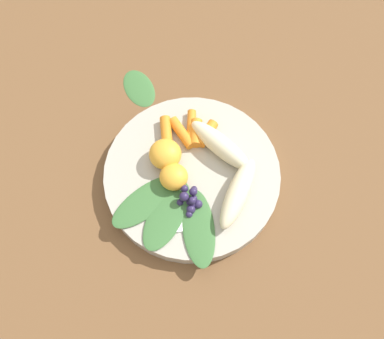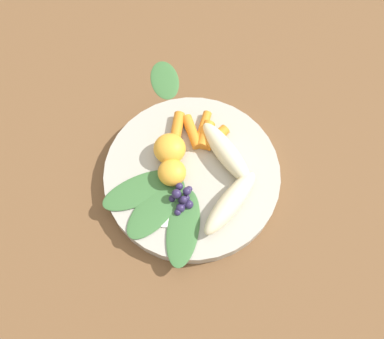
% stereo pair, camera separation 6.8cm
% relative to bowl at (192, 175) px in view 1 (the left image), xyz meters
% --- Properties ---
extents(ground_plane, '(2.40, 2.40, 0.00)m').
position_rel_bowl_xyz_m(ground_plane, '(0.00, 0.00, -0.01)').
color(ground_plane, brown).
extents(bowl, '(0.28, 0.28, 0.03)m').
position_rel_bowl_xyz_m(bowl, '(0.00, 0.00, 0.00)').
color(bowl, '#B2AD9E').
rests_on(bowl, ground_plane).
extents(banana_peeled_left, '(0.13, 0.04, 0.03)m').
position_rel_bowl_xyz_m(banana_peeled_left, '(-0.01, -0.06, 0.03)').
color(banana_peeled_left, beige).
rests_on(banana_peeled_left, bowl).
extents(banana_peeled_right, '(0.06, 0.13, 0.03)m').
position_rel_bowl_xyz_m(banana_peeled_right, '(-0.08, -0.01, 0.03)').
color(banana_peeled_right, beige).
rests_on(banana_peeled_right, bowl).
extents(orange_segment_near, '(0.04, 0.04, 0.03)m').
position_rel_bowl_xyz_m(orange_segment_near, '(0.01, 0.03, 0.03)').
color(orange_segment_near, '#F4A833').
rests_on(orange_segment_near, bowl).
extents(orange_segment_far, '(0.05, 0.05, 0.04)m').
position_rel_bowl_xyz_m(orange_segment_far, '(0.05, 0.01, 0.03)').
color(orange_segment_far, '#F4A833').
rests_on(orange_segment_far, bowl).
extents(carrot_front, '(0.02, 0.05, 0.02)m').
position_rel_bowl_xyz_m(carrot_front, '(0.02, -0.07, 0.02)').
color(carrot_front, orange).
rests_on(carrot_front, bowl).
extents(carrot_mid_left, '(0.04, 0.05, 0.02)m').
position_rel_bowl_xyz_m(carrot_mid_left, '(0.04, -0.06, 0.02)').
color(carrot_mid_left, orange).
rests_on(carrot_mid_left, bowl).
extents(carrot_mid_right, '(0.05, 0.05, 0.01)m').
position_rel_bowl_xyz_m(carrot_mid_right, '(0.05, -0.06, 0.02)').
color(carrot_mid_right, orange).
rests_on(carrot_mid_right, bowl).
extents(carrot_rear, '(0.06, 0.04, 0.02)m').
position_rel_bowl_xyz_m(carrot_rear, '(0.05, -0.04, 0.02)').
color(carrot_rear, orange).
rests_on(carrot_rear, bowl).
extents(carrot_small, '(0.05, 0.05, 0.02)m').
position_rel_bowl_xyz_m(carrot_small, '(0.08, -0.03, 0.02)').
color(carrot_small, orange).
rests_on(carrot_small, bowl).
extents(blueberry_pile, '(0.04, 0.05, 0.03)m').
position_rel_bowl_xyz_m(blueberry_pile, '(-0.03, 0.04, 0.02)').
color(blueberry_pile, '#2D234C').
rests_on(blueberry_pile, bowl).
extents(coconut_shred_patch, '(0.05, 0.05, 0.00)m').
position_rel_bowl_xyz_m(coconut_shred_patch, '(-0.03, 0.07, 0.01)').
color(coconut_shred_patch, white).
rests_on(coconut_shred_patch, bowl).
extents(kale_leaf_left, '(0.08, 0.13, 0.00)m').
position_rel_bowl_xyz_m(kale_leaf_left, '(0.02, 0.08, 0.02)').
color(kale_leaf_left, '#3D7038').
rests_on(kale_leaf_left, bowl).
extents(kale_leaf_right, '(0.08, 0.13, 0.00)m').
position_rel_bowl_xyz_m(kale_leaf_right, '(-0.01, 0.08, 0.02)').
color(kale_leaf_right, '#3D7038').
rests_on(kale_leaf_right, bowl).
extents(kale_leaf_rear, '(0.12, 0.12, 0.00)m').
position_rel_bowl_xyz_m(kale_leaf_rear, '(-0.06, 0.07, 0.02)').
color(kale_leaf_rear, '#3D7038').
rests_on(kale_leaf_rear, bowl).
extents(kale_leaf_stray, '(0.10, 0.08, 0.01)m').
position_rel_bowl_xyz_m(kale_leaf_stray, '(0.18, -0.08, -0.01)').
color(kale_leaf_stray, '#3D7038').
rests_on(kale_leaf_stray, ground_plane).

